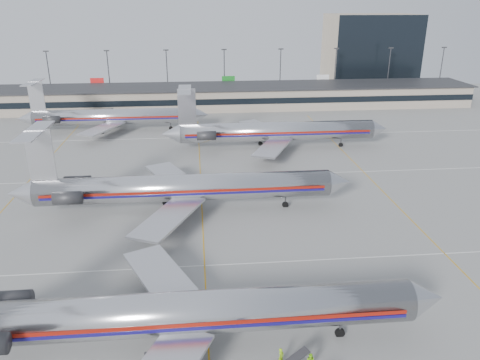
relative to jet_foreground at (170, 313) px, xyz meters
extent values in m
plane|color=gray|center=(3.27, 3.76, -3.72)|extent=(260.00, 260.00, 0.00)
cube|color=silver|center=(3.27, 13.76, -3.71)|extent=(160.00, 0.15, 0.02)
cube|color=gray|center=(3.27, 101.76, -0.72)|extent=(160.00, 16.00, 6.00)
cube|color=black|center=(3.27, 93.66, -0.52)|extent=(160.00, 0.20, 1.60)
cube|color=#2D2D30|center=(3.27, 101.76, 2.38)|extent=(162.00, 17.00, 0.30)
cylinder|color=#38383D|center=(-41.73, 115.76, 3.78)|extent=(0.30, 0.30, 15.00)
cube|color=#2D2D30|center=(-41.73, 115.76, 11.38)|extent=(1.60, 0.40, 0.35)
cylinder|color=#38383D|center=(-23.73, 115.76, 3.78)|extent=(0.30, 0.30, 15.00)
cube|color=#2D2D30|center=(-23.73, 115.76, 11.38)|extent=(1.60, 0.40, 0.35)
cylinder|color=#38383D|center=(-5.73, 115.76, 3.78)|extent=(0.30, 0.30, 15.00)
cube|color=#2D2D30|center=(-5.73, 115.76, 11.38)|extent=(1.60, 0.40, 0.35)
cylinder|color=#38383D|center=(12.27, 115.76, 3.78)|extent=(0.30, 0.30, 15.00)
cube|color=#2D2D30|center=(12.27, 115.76, 11.38)|extent=(1.60, 0.40, 0.35)
cylinder|color=#38383D|center=(30.27, 115.76, 3.78)|extent=(0.30, 0.30, 15.00)
cube|color=#2D2D30|center=(30.27, 115.76, 11.38)|extent=(1.60, 0.40, 0.35)
cylinder|color=#38383D|center=(48.27, 115.76, 3.78)|extent=(0.30, 0.30, 15.00)
cube|color=#2D2D30|center=(48.27, 115.76, 11.38)|extent=(1.60, 0.40, 0.35)
cylinder|color=#38383D|center=(66.27, 115.76, 3.78)|extent=(0.30, 0.30, 15.00)
cube|color=#2D2D30|center=(66.27, 115.76, 11.38)|extent=(1.60, 0.40, 0.35)
cylinder|color=#38383D|center=(84.27, 115.76, 3.78)|extent=(0.30, 0.30, 15.00)
cube|color=#2D2D30|center=(84.27, 115.76, 11.38)|extent=(1.60, 0.40, 0.35)
cube|color=tan|center=(65.27, 131.76, 8.78)|extent=(30.00, 20.00, 25.00)
cylinder|color=silver|center=(1.03, 0.00, -0.06)|extent=(41.82, 3.87, 3.87)
cone|color=silver|center=(23.62, 0.00, -0.06)|extent=(3.35, 3.87, 3.87)
cube|color=maroon|center=(1.03, -1.94, 0.10)|extent=(39.73, 0.05, 0.37)
cube|color=#140D60|center=(1.03, -1.94, -0.32)|extent=(39.73, 0.05, 0.29)
cube|color=silver|center=(-1.06, 7.32, -1.10)|extent=(9.72, 14.18, 0.33)
cylinder|color=#2D2D30|center=(-14.65, 2.98, 0.26)|extent=(3.76, 1.78, 1.78)
cylinder|color=#2D2D30|center=(15.67, 0.00, -2.85)|extent=(0.21, 0.21, 1.73)
cylinder|color=#2D2D30|center=(-2.11, 2.51, -2.85)|extent=(0.21, 0.21, 1.73)
cylinder|color=black|center=(15.67, 0.00, -3.35)|extent=(0.94, 0.31, 0.94)
cylinder|color=silver|center=(0.94, 29.56, 0.05)|extent=(43.03, 3.98, 3.98)
cone|color=silver|center=(24.18, 29.56, 0.05)|extent=(3.44, 3.98, 3.98)
cone|color=silver|center=(-22.51, 29.56, 0.05)|extent=(3.87, 3.98, 3.98)
cube|color=maroon|center=(0.94, 27.56, 0.21)|extent=(40.87, 0.05, 0.38)
cube|color=#140D60|center=(0.94, 27.56, -0.22)|extent=(40.87, 0.05, 0.30)
cube|color=silver|center=(-1.21, 37.09, -1.03)|extent=(10.00, 14.58, 0.34)
cube|color=silver|center=(-1.21, 22.03, -1.03)|extent=(10.00, 14.58, 0.34)
cube|color=silver|center=(-18.96, 29.56, 5.70)|extent=(3.66, 0.27, 7.31)
cube|color=silver|center=(-19.28, 29.56, 9.14)|extent=(2.58, 11.29, 0.19)
cylinder|color=#2D2D30|center=(-15.19, 32.63, 0.37)|extent=(3.87, 1.83, 1.83)
cylinder|color=#2D2D30|center=(-15.19, 26.50, 0.37)|extent=(3.87, 1.83, 1.83)
cylinder|color=#2D2D30|center=(16.00, 29.56, -2.83)|extent=(0.22, 0.22, 1.77)
cylinder|color=#2D2D30|center=(-2.28, 26.98, -2.83)|extent=(0.22, 0.22, 1.77)
cylinder|color=#2D2D30|center=(-2.28, 32.14, -2.83)|extent=(0.22, 0.22, 1.77)
cylinder|color=black|center=(16.00, 29.56, -3.34)|extent=(0.97, 0.32, 0.97)
cylinder|color=silver|center=(19.83, 59.50, 0.04)|extent=(40.75, 3.97, 3.97)
cone|color=silver|center=(41.92, 59.50, 0.04)|extent=(3.43, 3.97, 3.97)
cone|color=silver|center=(-2.47, 59.50, 0.04)|extent=(3.86, 3.97, 3.97)
cube|color=maroon|center=(19.83, 57.51, 0.20)|extent=(38.71, 0.05, 0.38)
cube|color=#140D60|center=(19.83, 57.51, -0.23)|extent=(38.71, 0.05, 0.30)
cube|color=silver|center=(17.69, 67.01, -1.04)|extent=(9.97, 14.54, 0.34)
cube|color=silver|center=(17.69, 52.00, -1.04)|extent=(9.97, 14.54, 0.34)
cube|color=silver|center=(1.06, 59.50, 5.67)|extent=(3.65, 0.27, 7.29)
cube|color=silver|center=(0.74, 59.50, 9.10)|extent=(2.57, 11.26, 0.19)
cylinder|color=#2D2D30|center=(4.82, 62.56, 0.36)|extent=(3.86, 1.82, 1.82)
cylinder|color=#2D2D30|center=(4.82, 56.45, 0.36)|extent=(3.86, 1.82, 1.82)
cylinder|color=#2D2D30|center=(33.77, 59.50, -2.83)|extent=(0.21, 0.21, 1.77)
cylinder|color=#2D2D30|center=(16.61, 56.93, -2.83)|extent=(0.21, 0.21, 1.77)
cylinder|color=#2D2D30|center=(16.61, 62.08, -2.83)|extent=(0.21, 0.21, 1.77)
cylinder|color=black|center=(33.77, 59.50, -3.34)|extent=(0.97, 0.32, 0.97)
cylinder|color=silver|center=(-16.40, 77.32, -0.21)|extent=(38.02, 3.70, 3.70)
cone|color=silver|center=(4.21, 77.32, -0.21)|extent=(3.20, 3.70, 3.70)
cone|color=silver|center=(-37.21, 77.32, -0.21)|extent=(3.60, 3.70, 3.70)
cube|color=maroon|center=(-16.40, 75.45, -0.06)|extent=(36.12, 0.05, 0.35)
cube|color=#140D60|center=(-16.40, 75.45, -0.46)|extent=(36.12, 0.05, 0.28)
cube|color=silver|center=(-18.40, 84.32, -1.22)|extent=(9.31, 13.57, 0.32)
cube|color=silver|center=(-18.40, 70.31, -1.22)|extent=(9.31, 13.57, 0.32)
cube|color=silver|center=(-33.91, 77.32, 5.04)|extent=(3.40, 0.25, 6.80)
cube|color=silver|center=(-34.21, 77.32, 8.24)|extent=(2.40, 10.51, 0.18)
cylinder|color=#2D2D30|center=(-30.41, 80.17, 0.09)|extent=(3.60, 1.70, 1.70)
cylinder|color=#2D2D30|center=(-30.41, 74.46, 0.09)|extent=(3.60, 1.70, 1.70)
cylinder|color=#2D2D30|center=(-3.39, 77.32, -2.89)|extent=(0.20, 0.20, 1.65)
cylinder|color=#2D2D30|center=(-19.40, 74.91, -2.89)|extent=(0.20, 0.20, 1.65)
cylinder|color=#2D2D30|center=(-19.40, 79.72, -2.89)|extent=(0.20, 0.20, 1.65)
cylinder|color=black|center=(-3.39, 77.32, -3.37)|extent=(0.90, 0.30, 0.90)
imported|color=#8DC812|center=(9.47, -3.15, -2.86)|extent=(0.70, 0.75, 1.72)
camera|label=1|loc=(2.88, -34.80, 25.98)|focal=35.00mm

